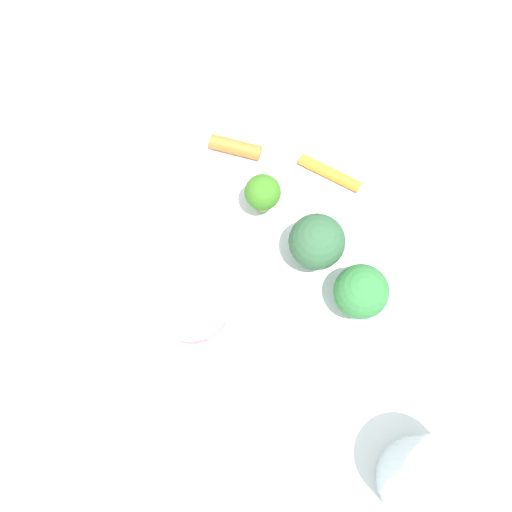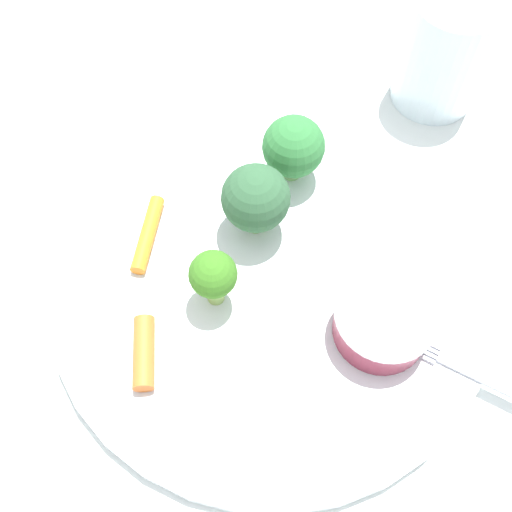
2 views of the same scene
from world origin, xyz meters
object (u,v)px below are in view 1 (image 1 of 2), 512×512
sauce_cup (192,305)px  fork (107,383)px  carrot_stick_1 (235,147)px  carrot_stick_0 (330,173)px  drinking_glass (433,482)px  plate (265,252)px  broccoli_floret_1 (317,242)px  broccoli_floret_2 (263,193)px  broccoli_floret_0 (361,292)px

sauce_cup → fork: sauce_cup is taller
sauce_cup → carrot_stick_1: bearing=3.2°
carrot_stick_0 → drinking_glass: (-0.23, -0.13, 0.03)m
plate → broccoli_floret_1: size_ratio=5.13×
broccoli_floret_1 → fork: size_ratio=0.40×
sauce_cup → fork: 0.09m
plate → broccoli_floret_2: bearing=20.0°
carrot_stick_0 → broccoli_floret_0: bearing=-154.6°
drinking_glass → broccoli_floret_1: bearing=39.8°
sauce_cup → carrot_stick_0: (0.15, -0.08, -0.01)m
broccoli_floret_0 → carrot_stick_0: bearing=25.4°
broccoli_floret_2 → drinking_glass: drinking_glass is taller
plate → sauce_cup: size_ratio=4.72×
plate → carrot_stick_1: (0.08, 0.05, 0.01)m
carrot_stick_1 → sauce_cup: bearing=-176.8°
broccoli_floret_1 → drinking_glass: bearing=-140.2°
broccoli_floret_1 → carrot_stick_1: size_ratio=1.26×
sauce_cup → carrot_stick_1: size_ratio=1.36×
broccoli_floret_2 → carrot_stick_1: (0.05, 0.04, -0.02)m
broccoli_floret_0 → broccoli_floret_1: 0.05m
broccoli_floret_1 → drinking_glass: size_ratio=0.63×
sauce_cup → broccoli_floret_2: (0.10, -0.03, 0.02)m
broccoli_floret_1 → carrot_stick_1: bearing=51.0°
broccoli_floret_2 → fork: size_ratio=0.33×
plate → broccoli_floret_0: (-0.02, -0.08, 0.04)m
plate → fork: (-0.14, 0.09, 0.01)m
broccoli_floret_0 → fork: bearing=125.1°
carrot_stick_0 → fork: carrot_stick_0 is taller
fork → drinking_glass: drinking_glass is taller
fork → broccoli_floret_2: bearing=-23.1°
plate → sauce_cup: bearing=146.7°
broccoli_floret_0 → carrot_stick_0: (0.10, 0.05, -0.03)m
plate → fork: fork is taller
broccoli_floret_1 → fork: broccoli_floret_1 is taller
plate → carrot_stick_1: 0.10m
fork → drinking_glass: (-0.00, -0.26, 0.03)m
broccoli_floret_2 → carrot_stick_0: bearing=-47.0°
broccoli_floret_0 → drinking_glass: drinking_glass is taller
plate → broccoli_floret_0: 0.09m
carrot_stick_1 → carrot_stick_0: bearing=-89.8°
carrot_stick_0 → carrot_stick_1: 0.09m
carrot_stick_1 → broccoli_floret_0: bearing=-127.3°
plate → broccoli_floret_1: 0.06m
carrot_stick_1 → drinking_glass: bearing=-136.0°
broccoli_floret_1 → carrot_stick_1: (0.07, 0.09, -0.03)m
fork → carrot_stick_0: bearing=-29.1°
broccoli_floret_2 → carrot_stick_1: bearing=40.1°
drinking_glass → broccoli_floret_2: bearing=44.9°
carrot_stick_0 → carrot_stick_1: (-0.00, 0.09, 0.00)m
plate → broccoli_floret_2: broccoli_floret_2 is taller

